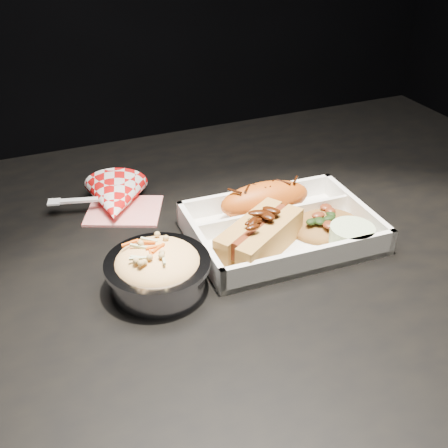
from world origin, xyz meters
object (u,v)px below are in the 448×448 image
(hotdog, at_px, (260,234))
(napkin_fork, at_px, (115,200))
(dining_table, at_px, (238,287))
(food_tray, at_px, (281,232))
(foil_coleslaw_cup, at_px, (158,269))
(fried_pastry, at_px, (265,200))

(hotdog, bearing_deg, napkin_fork, 95.37)
(dining_table, height_order, food_tray, food_tray)
(food_tray, distance_m, napkin_fork, 0.26)
(food_tray, relative_size, foil_coleslaw_cup, 1.99)
(food_tray, relative_size, hotdog, 1.77)
(fried_pastry, relative_size, foil_coleslaw_cup, 1.07)
(fried_pastry, distance_m, foil_coleslaw_cup, 0.22)
(foil_coleslaw_cup, bearing_deg, fried_pastry, 26.57)
(foil_coleslaw_cup, xyz_separation_m, napkin_fork, (-0.00, 0.21, -0.01))
(foil_coleslaw_cup, bearing_deg, food_tray, 12.33)
(fried_pastry, distance_m, hotdog, 0.09)
(fried_pastry, bearing_deg, food_tray, -92.24)
(dining_table, height_order, fried_pastry, fried_pastry)
(hotdog, relative_size, foil_coleslaw_cup, 1.12)
(hotdog, relative_size, napkin_fork, 0.82)
(dining_table, bearing_deg, foil_coleslaw_cup, -154.01)
(food_tray, distance_m, fried_pastry, 0.06)
(foil_coleslaw_cup, bearing_deg, napkin_fork, 90.57)
(foil_coleslaw_cup, distance_m, napkin_fork, 0.21)
(food_tray, height_order, hotdog, hotdog)
(hotdog, bearing_deg, foil_coleslaw_cup, 154.58)
(fried_pastry, height_order, foil_coleslaw_cup, foil_coleslaw_cup)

